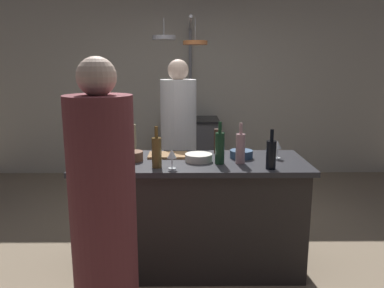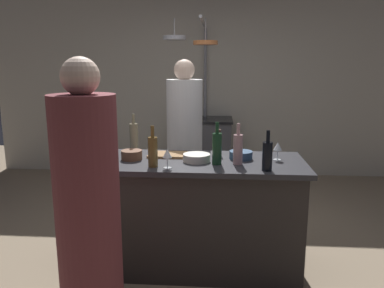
{
  "view_description": "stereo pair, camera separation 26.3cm",
  "coord_description": "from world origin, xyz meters",
  "px_view_note": "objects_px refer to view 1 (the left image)",
  "views": [
    {
      "loc": [
        -0.03,
        -2.93,
        1.64
      ],
      "look_at": [
        0.0,
        0.15,
        1.0
      ],
      "focal_mm": 35.71,
      "sensor_mm": 36.0,
      "label": 1
    },
    {
      "loc": [
        0.23,
        -2.92,
        1.64
      ],
      "look_at": [
        0.0,
        0.15,
        1.0
      ],
      "focal_mm": 35.71,
      "sensor_mm": 36.0,
      "label": 2
    }
  ],
  "objects_px": {
    "chef": "(179,151)",
    "guest_left": "(104,226)",
    "stove_range": "(190,149)",
    "wine_bottle_white": "(132,138)",
    "wine_bottle_dark": "(271,154)",
    "wine_glass_near_right_guest": "(172,155)",
    "wine_bottle_rose": "(240,148)",
    "wine_bottle_green": "(220,147)",
    "mixing_bowl_ceramic": "(199,158)",
    "mixing_bowl_blue": "(241,154)",
    "cutting_board": "(168,155)",
    "wine_glass_by_chef": "(277,146)",
    "mixing_bowl_wooden": "(132,156)",
    "wine_bottle_amber": "(157,152)",
    "bar_stool_left": "(109,261)",
    "pepper_mill": "(217,141)"
  },
  "relations": [
    {
      "from": "guest_left",
      "to": "mixing_bowl_wooden",
      "type": "relative_size",
      "value": 10.11
    },
    {
      "from": "chef",
      "to": "wine_bottle_white",
      "type": "height_order",
      "value": "chef"
    },
    {
      "from": "wine_bottle_green",
      "to": "mixing_bowl_wooden",
      "type": "bearing_deg",
      "value": 171.77
    },
    {
      "from": "wine_bottle_rose",
      "to": "mixing_bowl_ceramic",
      "type": "height_order",
      "value": "wine_bottle_rose"
    },
    {
      "from": "wine_bottle_rose",
      "to": "wine_bottle_green",
      "type": "distance_m",
      "value": 0.16
    },
    {
      "from": "wine_bottle_rose",
      "to": "wine_bottle_amber",
      "type": "xyz_separation_m",
      "value": [
        -0.63,
        -0.12,
        -0.0
      ]
    },
    {
      "from": "wine_bottle_white",
      "to": "wine_bottle_dark",
      "type": "bearing_deg",
      "value": -25.0
    },
    {
      "from": "bar_stool_left",
      "to": "mixing_bowl_blue",
      "type": "distance_m",
      "value": 1.3
    },
    {
      "from": "chef",
      "to": "guest_left",
      "type": "distance_m",
      "value": 1.87
    },
    {
      "from": "mixing_bowl_wooden",
      "to": "mixing_bowl_blue",
      "type": "distance_m",
      "value": 0.87
    },
    {
      "from": "wine_bottle_green",
      "to": "wine_bottle_dark",
      "type": "bearing_deg",
      "value": -22.86
    },
    {
      "from": "guest_left",
      "to": "pepper_mill",
      "type": "height_order",
      "value": "guest_left"
    },
    {
      "from": "cutting_board",
      "to": "mixing_bowl_wooden",
      "type": "relative_size",
      "value": 1.92
    },
    {
      "from": "wine_bottle_rose",
      "to": "wine_glass_by_chef",
      "type": "distance_m",
      "value": 0.35
    },
    {
      "from": "cutting_board",
      "to": "wine_glass_near_right_guest",
      "type": "distance_m",
      "value": 0.41
    },
    {
      "from": "pepper_mill",
      "to": "mixing_bowl_wooden",
      "type": "relative_size",
      "value": 1.26
    },
    {
      "from": "chef",
      "to": "wine_bottle_rose",
      "type": "distance_m",
      "value": 1.1
    },
    {
      "from": "guest_left",
      "to": "mixing_bowl_ceramic",
      "type": "relative_size",
      "value": 7.92
    },
    {
      "from": "stove_range",
      "to": "wine_bottle_green",
      "type": "height_order",
      "value": "wine_bottle_green"
    },
    {
      "from": "wine_bottle_amber",
      "to": "wine_bottle_dark",
      "type": "bearing_deg",
      "value": -3.1
    },
    {
      "from": "wine_bottle_dark",
      "to": "wine_glass_near_right_guest",
      "type": "xyz_separation_m",
      "value": [
        -0.72,
        0.0,
        -0.01
      ]
    },
    {
      "from": "wine_glass_near_right_guest",
      "to": "chef",
      "type": "bearing_deg",
      "value": 88.93
    },
    {
      "from": "wine_bottle_amber",
      "to": "bar_stool_left",
      "type": "bearing_deg",
      "value": -125.58
    },
    {
      "from": "guest_left",
      "to": "wine_glass_by_chef",
      "type": "xyz_separation_m",
      "value": [
        1.17,
        1.04,
        0.22
      ]
    },
    {
      "from": "mixing_bowl_wooden",
      "to": "pepper_mill",
      "type": "bearing_deg",
      "value": 20.39
    },
    {
      "from": "stove_range",
      "to": "chef",
      "type": "xyz_separation_m",
      "value": [
        -0.13,
        -1.6,
        0.34
      ]
    },
    {
      "from": "wine_bottle_amber",
      "to": "chef",
      "type": "bearing_deg",
      "value": 82.87
    },
    {
      "from": "cutting_board",
      "to": "wine_glass_by_chef",
      "type": "xyz_separation_m",
      "value": [
        0.88,
        -0.09,
        0.1
      ]
    },
    {
      "from": "chef",
      "to": "mixing_bowl_wooden",
      "type": "xyz_separation_m",
      "value": [
        -0.34,
        -0.86,
        0.15
      ]
    },
    {
      "from": "wine_bottle_dark",
      "to": "wine_glass_near_right_guest",
      "type": "relative_size",
      "value": 1.99
    },
    {
      "from": "cutting_board",
      "to": "mixing_bowl_blue",
      "type": "relative_size",
      "value": 1.74
    },
    {
      "from": "wine_bottle_dark",
      "to": "wine_glass_near_right_guest",
      "type": "distance_m",
      "value": 0.72
    },
    {
      "from": "chef",
      "to": "bar_stool_left",
      "type": "height_order",
      "value": "chef"
    },
    {
      "from": "stove_range",
      "to": "wine_bottle_white",
      "type": "height_order",
      "value": "wine_bottle_white"
    },
    {
      "from": "wine_bottle_amber",
      "to": "mixing_bowl_wooden",
      "type": "xyz_separation_m",
      "value": [
        -0.21,
        0.2,
        -0.08
      ]
    },
    {
      "from": "stove_range",
      "to": "wine_bottle_amber",
      "type": "distance_m",
      "value": 2.74
    },
    {
      "from": "chef",
      "to": "wine_bottle_green",
      "type": "distance_m",
      "value": 1.05
    },
    {
      "from": "wine_bottle_rose",
      "to": "mixing_bowl_blue",
      "type": "distance_m",
      "value": 0.19
    },
    {
      "from": "bar_stool_left",
      "to": "guest_left",
      "type": "xyz_separation_m",
      "value": [
        0.06,
        -0.36,
        0.41
      ]
    },
    {
      "from": "mixing_bowl_ceramic",
      "to": "mixing_bowl_blue",
      "type": "bearing_deg",
      "value": 16.68
    },
    {
      "from": "chef",
      "to": "mixing_bowl_wooden",
      "type": "distance_m",
      "value": 0.94
    },
    {
      "from": "wine_bottle_green",
      "to": "wine_bottle_white",
      "type": "relative_size",
      "value": 0.97
    },
    {
      "from": "mixing_bowl_wooden",
      "to": "mixing_bowl_blue",
      "type": "bearing_deg",
      "value": 5.38
    },
    {
      "from": "cutting_board",
      "to": "wine_bottle_green",
      "type": "xyz_separation_m",
      "value": [
        0.41,
        -0.25,
        0.12
      ]
    },
    {
      "from": "wine_bottle_dark",
      "to": "wine_bottle_green",
      "type": "bearing_deg",
      "value": 157.14
    },
    {
      "from": "bar_stool_left",
      "to": "stove_range",
      "type": "bearing_deg",
      "value": 79.79
    },
    {
      "from": "wine_bottle_green",
      "to": "mixing_bowl_blue",
      "type": "distance_m",
      "value": 0.28
    },
    {
      "from": "stove_range",
      "to": "mixing_bowl_blue",
      "type": "relative_size",
      "value": 4.84
    },
    {
      "from": "wine_bottle_rose",
      "to": "wine_glass_by_chef",
      "type": "height_order",
      "value": "wine_bottle_rose"
    },
    {
      "from": "cutting_board",
      "to": "wine_bottle_rose",
      "type": "distance_m",
      "value": 0.62
    }
  ]
}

